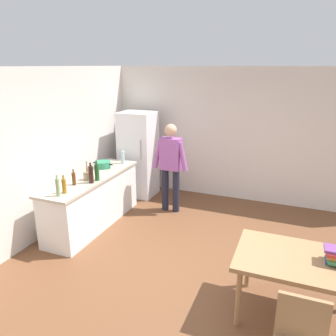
# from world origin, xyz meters

# --- Properties ---
(ground_plane) EXTENTS (14.00, 14.00, 0.00)m
(ground_plane) POSITION_xyz_m (0.00, 0.00, 0.00)
(ground_plane) COLOR brown
(wall_back) EXTENTS (6.40, 0.12, 2.70)m
(wall_back) POSITION_xyz_m (0.00, 3.00, 1.35)
(wall_back) COLOR silver
(wall_back) RESTS_ON ground_plane
(wall_left) EXTENTS (0.12, 5.60, 2.70)m
(wall_left) POSITION_xyz_m (-2.60, 0.20, 1.35)
(wall_left) COLOR silver
(wall_left) RESTS_ON ground_plane
(kitchen_counter) EXTENTS (0.64, 2.20, 0.90)m
(kitchen_counter) POSITION_xyz_m (-2.00, 0.80, 0.45)
(kitchen_counter) COLOR white
(kitchen_counter) RESTS_ON ground_plane
(refrigerator) EXTENTS (0.70, 0.67, 1.80)m
(refrigerator) POSITION_xyz_m (-1.90, 2.40, 0.90)
(refrigerator) COLOR white
(refrigerator) RESTS_ON ground_plane
(person) EXTENTS (0.70, 0.22, 1.70)m
(person) POSITION_xyz_m (-0.95, 1.85, 0.98)
(person) COLOR #1E1E2D
(person) RESTS_ON ground_plane
(dining_table) EXTENTS (1.40, 0.90, 0.75)m
(dining_table) POSITION_xyz_m (1.40, -0.30, 0.67)
(dining_table) COLOR #9E754C
(dining_table) RESTS_ON ground_plane
(cooking_pot) EXTENTS (0.40, 0.28, 0.12)m
(cooking_pot) POSITION_xyz_m (-2.08, 1.30, 0.96)
(cooking_pot) COLOR #2D845B
(cooking_pot) RESTS_ON kitchen_counter
(utensil_jar) EXTENTS (0.11, 0.11, 0.32)m
(utensil_jar) POSITION_xyz_m (-1.97, 0.63, 0.98)
(utensil_jar) COLOR tan
(utensil_jar) RESTS_ON kitchen_counter
(bottle_wine_dark) EXTENTS (0.08, 0.08, 0.34)m
(bottle_wine_dark) POSITION_xyz_m (-1.81, 0.53, 1.05)
(bottle_wine_dark) COLOR black
(bottle_wine_dark) RESTS_ON kitchen_counter
(bottle_wine_green) EXTENTS (0.08, 0.08, 0.34)m
(bottle_wine_green) POSITION_xyz_m (-1.79, 0.67, 1.05)
(bottle_wine_green) COLOR #1E5123
(bottle_wine_green) RESTS_ON kitchen_counter
(bottle_beer_brown) EXTENTS (0.06, 0.06, 0.26)m
(bottle_beer_brown) POSITION_xyz_m (-2.01, 0.35, 1.01)
(bottle_beer_brown) COLOR #5B3314
(bottle_beer_brown) RESTS_ON kitchen_counter
(bottle_vinegar_tall) EXTENTS (0.06, 0.06, 0.32)m
(bottle_vinegar_tall) POSITION_xyz_m (-1.93, -0.12, 1.04)
(bottle_vinegar_tall) COLOR gray
(bottle_vinegar_tall) RESTS_ON kitchen_counter
(bottle_oil_amber) EXTENTS (0.06, 0.06, 0.28)m
(bottle_oil_amber) POSITION_xyz_m (-1.92, 0.01, 1.02)
(bottle_oil_amber) COLOR #996619
(bottle_oil_amber) RESTS_ON kitchen_counter
(bottle_water_clear) EXTENTS (0.07, 0.07, 0.30)m
(bottle_water_clear) POSITION_xyz_m (-1.87, 1.68, 1.03)
(bottle_water_clear) COLOR silver
(bottle_water_clear) RESTS_ON kitchen_counter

